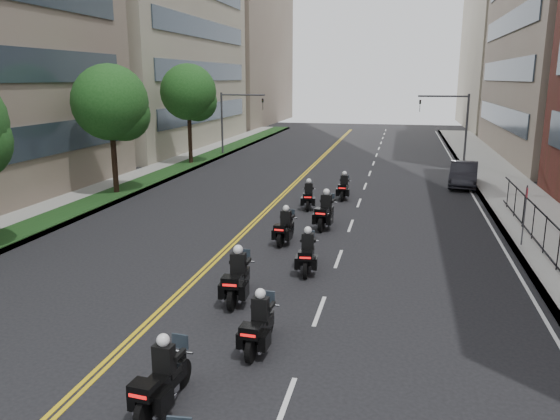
{
  "coord_description": "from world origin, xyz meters",
  "views": [
    {
      "loc": [
        5.36,
        -5.17,
        6.84
      ],
      "look_at": [
        0.66,
        15.92,
        1.6
      ],
      "focal_mm": 35.0,
      "sensor_mm": 36.0,
      "label": 1
    }
  ],
  "objects_px": {
    "parked_sedan": "(464,174)",
    "motorcycle_2": "(162,380)",
    "motorcycle_8": "(308,197)",
    "motorcycle_3": "(259,326)",
    "motorcycle_7": "(325,213)",
    "motorcycle_6": "(285,228)",
    "motorcycle_4": "(238,279)",
    "motorcycle_9": "(344,188)",
    "motorcycle_5": "(307,254)"
  },
  "relations": [
    {
      "from": "motorcycle_5",
      "to": "parked_sedan",
      "type": "height_order",
      "value": "motorcycle_5"
    },
    {
      "from": "motorcycle_8",
      "to": "motorcycle_3",
      "type": "bearing_deg",
      "value": -91.6
    },
    {
      "from": "motorcycle_3",
      "to": "motorcycle_8",
      "type": "relative_size",
      "value": 1.01
    },
    {
      "from": "motorcycle_2",
      "to": "motorcycle_8",
      "type": "relative_size",
      "value": 1.03
    },
    {
      "from": "motorcycle_5",
      "to": "motorcycle_6",
      "type": "height_order",
      "value": "motorcycle_5"
    },
    {
      "from": "motorcycle_4",
      "to": "motorcycle_2",
      "type": "bearing_deg",
      "value": -91.96
    },
    {
      "from": "motorcycle_7",
      "to": "parked_sedan",
      "type": "bearing_deg",
      "value": 63.67
    },
    {
      "from": "motorcycle_3",
      "to": "parked_sedan",
      "type": "distance_m",
      "value": 25.18
    },
    {
      "from": "motorcycle_6",
      "to": "parked_sedan",
      "type": "height_order",
      "value": "motorcycle_6"
    },
    {
      "from": "motorcycle_3",
      "to": "motorcycle_9",
      "type": "distance_m",
      "value": 18.57
    },
    {
      "from": "motorcycle_6",
      "to": "motorcycle_8",
      "type": "height_order",
      "value": "motorcycle_6"
    },
    {
      "from": "motorcycle_4",
      "to": "motorcycle_9",
      "type": "distance_m",
      "value": 15.74
    },
    {
      "from": "motorcycle_6",
      "to": "motorcycle_7",
      "type": "height_order",
      "value": "motorcycle_7"
    },
    {
      "from": "parked_sedan",
      "to": "motorcycle_3",
      "type": "bearing_deg",
      "value": -99.88
    },
    {
      "from": "motorcycle_3",
      "to": "motorcycle_7",
      "type": "bearing_deg",
      "value": 92.48
    },
    {
      "from": "motorcycle_9",
      "to": "motorcycle_4",
      "type": "bearing_deg",
      "value": -95.34
    },
    {
      "from": "motorcycle_9",
      "to": "parked_sedan",
      "type": "height_order",
      "value": "motorcycle_9"
    },
    {
      "from": "motorcycle_3",
      "to": "motorcycle_4",
      "type": "bearing_deg",
      "value": 119.22
    },
    {
      "from": "motorcycle_2",
      "to": "motorcycle_9",
      "type": "relative_size",
      "value": 1.03
    },
    {
      "from": "motorcycle_2",
      "to": "motorcycle_3",
      "type": "distance_m",
      "value": 3.26
    },
    {
      "from": "motorcycle_5",
      "to": "motorcycle_4",
      "type": "bearing_deg",
      "value": -123.56
    },
    {
      "from": "motorcycle_9",
      "to": "motorcycle_5",
      "type": "bearing_deg",
      "value": -89.17
    },
    {
      "from": "motorcycle_9",
      "to": "parked_sedan",
      "type": "bearing_deg",
      "value": 38.29
    },
    {
      "from": "motorcycle_3",
      "to": "motorcycle_5",
      "type": "xyz_separation_m",
      "value": [
        0.22,
        6.02,
        0.01
      ]
    },
    {
      "from": "motorcycle_2",
      "to": "motorcycle_4",
      "type": "height_order",
      "value": "motorcycle_4"
    },
    {
      "from": "motorcycle_2",
      "to": "motorcycle_9",
      "type": "xyz_separation_m",
      "value": [
        1.55,
        21.54,
        -0.02
      ]
    },
    {
      "from": "motorcycle_4",
      "to": "motorcycle_6",
      "type": "height_order",
      "value": "motorcycle_4"
    },
    {
      "from": "motorcycle_3",
      "to": "motorcycle_6",
      "type": "distance_m",
      "value": 9.4
    },
    {
      "from": "motorcycle_4",
      "to": "motorcycle_9",
      "type": "xyz_separation_m",
      "value": [
        1.67,
        15.65,
        -0.07
      ]
    },
    {
      "from": "motorcycle_2",
      "to": "motorcycle_7",
      "type": "distance_m",
      "value": 15.12
    },
    {
      "from": "motorcycle_3",
      "to": "parked_sedan",
      "type": "xyz_separation_m",
      "value": [
        7.37,
        24.07,
        0.15
      ]
    },
    {
      "from": "motorcycle_6",
      "to": "motorcycle_3",
      "type": "bearing_deg",
      "value": -77.83
    },
    {
      "from": "motorcycle_8",
      "to": "motorcycle_7",
      "type": "bearing_deg",
      "value": -75.55
    },
    {
      "from": "motorcycle_4",
      "to": "motorcycle_6",
      "type": "distance_m",
      "value": 6.39
    },
    {
      "from": "motorcycle_6",
      "to": "motorcycle_8",
      "type": "bearing_deg",
      "value": 95.01
    },
    {
      "from": "motorcycle_4",
      "to": "motorcycle_9",
      "type": "height_order",
      "value": "motorcycle_4"
    },
    {
      "from": "motorcycle_2",
      "to": "motorcycle_7",
      "type": "relative_size",
      "value": 0.9
    },
    {
      "from": "motorcycle_3",
      "to": "motorcycle_4",
      "type": "relative_size",
      "value": 0.9
    },
    {
      "from": "motorcycle_7",
      "to": "motorcycle_9",
      "type": "relative_size",
      "value": 1.14
    },
    {
      "from": "motorcycle_2",
      "to": "motorcycle_7",
      "type": "xyz_separation_m",
      "value": [
        1.37,
        15.05,
        0.07
      ]
    },
    {
      "from": "motorcycle_2",
      "to": "motorcycle_8",
      "type": "distance_m",
      "value": 18.74
    },
    {
      "from": "motorcycle_7",
      "to": "parked_sedan",
      "type": "relative_size",
      "value": 0.52
    },
    {
      "from": "motorcycle_3",
      "to": "parked_sedan",
      "type": "relative_size",
      "value": 0.46
    },
    {
      "from": "motorcycle_7",
      "to": "motorcycle_9",
      "type": "distance_m",
      "value": 6.49
    },
    {
      "from": "parked_sedan",
      "to": "motorcycle_2",
      "type": "bearing_deg",
      "value": -100.7
    },
    {
      "from": "parked_sedan",
      "to": "motorcycle_4",
      "type": "bearing_deg",
      "value": -105.53
    },
    {
      "from": "motorcycle_3",
      "to": "motorcycle_8",
      "type": "bearing_deg",
      "value": 97.67
    },
    {
      "from": "motorcycle_3",
      "to": "motorcycle_9",
      "type": "height_order",
      "value": "motorcycle_3"
    },
    {
      "from": "motorcycle_5",
      "to": "motorcycle_7",
      "type": "relative_size",
      "value": 0.9
    },
    {
      "from": "motorcycle_3",
      "to": "motorcycle_6",
      "type": "height_order",
      "value": "motorcycle_6"
    }
  ]
}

